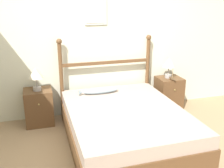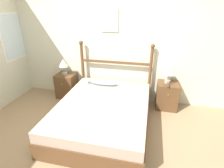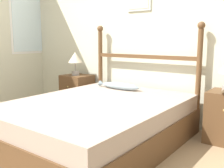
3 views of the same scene
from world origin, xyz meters
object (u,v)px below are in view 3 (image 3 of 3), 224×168
fish_pillow (119,86)px  table_lamp_left (75,59)px  nightstand_left (77,93)px  bed (97,122)px

fish_pillow → table_lamp_left: bearing=171.2°
table_lamp_left → nightstand_left: bearing=84.8°
bed → nightstand_left: bearing=142.7°
bed → fish_pillow: fish_pillow is taller
bed → nightstand_left: nightstand_left is taller
bed → table_lamp_left: (-1.13, 0.83, 0.59)m
bed → fish_pillow: (-0.19, 0.69, 0.28)m
nightstand_left → table_lamp_left: 0.54m
bed → table_lamp_left: size_ratio=5.60×
bed → nightstand_left: (-1.13, 0.86, 0.05)m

